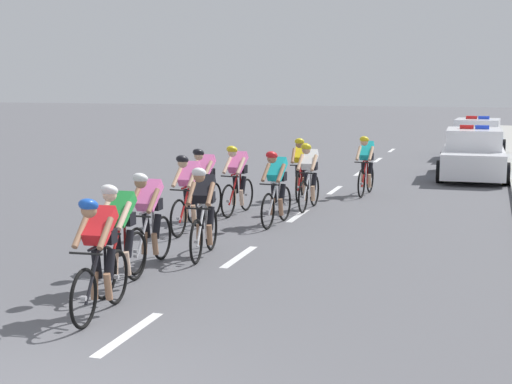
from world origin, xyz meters
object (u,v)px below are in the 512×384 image
cyclist_seventh (237,179)px  police_car_nearest (473,155)px  cyclist_eighth (204,183)px  cyclist_ninth (309,175)px  cyclist_lead (99,254)px  cyclist_eleventh (301,167)px  cyclist_sixth (276,187)px  cyclist_fourth (204,210)px  police_car_second (477,140)px  cyclist_second (119,234)px  cyclist_tenth (366,165)px  cyclist_fifth (188,192)px  cyclist_third (148,218)px

cyclist_seventh → police_car_nearest: bearing=59.0°
cyclist_eighth → cyclist_ninth: (1.80, 1.90, 0.00)m
police_car_nearest → cyclist_lead: bearing=-105.1°
cyclist_eighth → cyclist_eleventh: bearing=69.4°
cyclist_sixth → cyclist_fourth: bearing=-97.4°
police_car_second → cyclist_second: bearing=-102.4°
cyclist_ninth → cyclist_tenth: 2.69m
cyclist_fifth → cyclist_eleventh: 4.77m
cyclist_tenth → police_car_nearest: police_car_nearest is taller
cyclist_eighth → cyclist_ninth: bearing=46.6°
cyclist_tenth → cyclist_eleventh: 1.82m
cyclist_eleventh → cyclist_sixth: bearing=-84.2°
cyclist_third → cyclist_lead: bearing=-78.6°
cyclist_lead → police_car_nearest: bearing=74.9°
cyclist_fifth → cyclist_eleventh: same height
cyclist_second → cyclist_tenth: (1.89, 9.72, 0.00)m
cyclist_seventh → cyclist_ninth: 1.72m
cyclist_fourth → cyclist_eleventh: same height
cyclist_third → cyclist_ninth: size_ratio=1.00×
cyclist_second → cyclist_tenth: size_ratio=1.00×
cyclist_seventh → cyclist_tenth: bearing=57.9°
cyclist_lead → cyclist_tenth: same height
cyclist_second → cyclist_fifth: (-0.60, 3.96, 0.00)m
cyclist_sixth → cyclist_eleventh: bearing=95.8°
cyclist_fifth → cyclist_ninth: size_ratio=1.00×
cyclist_fifth → cyclist_eleventh: bearing=77.3°
cyclist_sixth → police_car_second: (3.62, 14.91, -0.11)m
cyclist_second → cyclist_fifth: same height
cyclist_third → cyclist_fifth: 2.72m
cyclist_fourth → cyclist_sixth: same height
cyclist_tenth → police_car_second: (2.53, 10.38, -0.11)m
cyclist_eighth → cyclist_seventh: bearing=62.5°
cyclist_ninth → cyclist_eighth: bearing=-133.4°
cyclist_fourth → cyclist_sixth: 3.04m
cyclist_fourth → cyclist_fifth: size_ratio=1.00×
cyclist_third → cyclist_ninth: 6.03m
cyclist_lead → cyclist_fourth: bearing=88.6°
cyclist_fifth → cyclist_second: bearing=-81.4°
cyclist_ninth → cyclist_eleventh: bearing=111.0°
cyclist_lead → cyclist_fourth: same height
cyclist_lead → cyclist_sixth: size_ratio=1.00×
cyclist_lead → cyclist_second: same height
cyclist_eighth → cyclist_eleventh: same height
cyclist_third → police_car_second: police_car_second is taller
cyclist_ninth → police_car_second: 13.36m
cyclist_eleventh → cyclist_tenth: bearing=37.6°
cyclist_ninth → cyclist_seventh: bearing=-142.2°
cyclist_fifth → cyclist_seventh: bearing=83.6°
cyclist_third → cyclist_tenth: (2.05, 8.44, 0.00)m
cyclist_seventh → cyclist_tenth: size_ratio=1.00×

